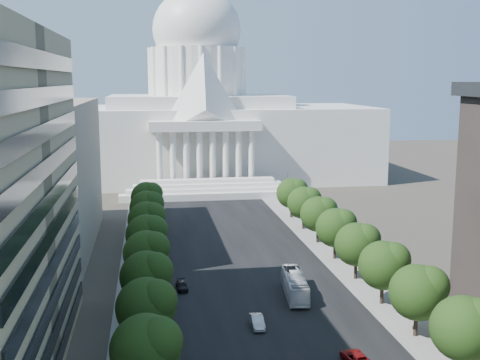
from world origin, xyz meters
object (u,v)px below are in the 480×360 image
car_dark_b (182,286)px  car_silver (257,322)px  car_red (356,358)px  city_bus (295,285)px

car_dark_b → car_silver: bearing=-63.7°
car_silver → car_red: car_silver is taller
car_silver → city_bus: 13.95m
city_bus → car_red: bearing=-79.2°
car_dark_b → car_red: bearing=-60.0°
car_red → city_bus: size_ratio=0.43×
car_silver → car_red: 16.22m
car_red → city_bus: (-1.78, 24.08, 1.05)m
car_silver → city_bus: city_bus is taller
city_bus → car_dark_b: bearing=169.2°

